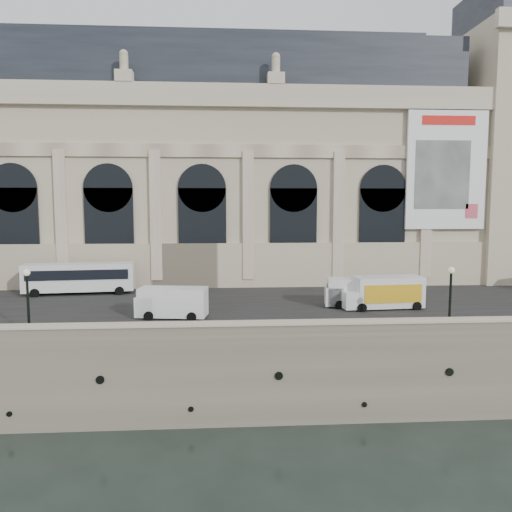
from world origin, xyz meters
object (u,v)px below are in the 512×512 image
Objects in this scene: van_b at (169,303)px; lamp_right at (450,300)px; van_c at (355,293)px; bus_left at (79,277)px; box_truck at (384,293)px; lamp_left at (28,303)px.

lamp_right reaches higher than van_b.
van_c is 10.11m from lamp_right.
bus_left is at bearing 132.32° from van_b.
bus_left is 1.82× the size of van_c.
box_truck is 8.45m from lamp_right.
van_b is 10.58m from lamp_left.
box_truck is (28.97, -8.97, -0.35)m from bus_left.
bus_left is at bearing 94.05° from lamp_left.
lamp_left is at bearing -150.80° from van_b.
box_truck is at bearing -17.21° from bus_left.
lamp_left is at bearing 178.93° from lamp_right.
lamp_right is at bearing -1.07° from lamp_left.
lamp_left is 1.01× the size of lamp_right.
van_b is 0.80× the size of box_truck.
lamp_left is (-25.45, -8.37, 1.05)m from van_c.
bus_left is 1.52× the size of box_truck.
lamp_left is (-27.80, -7.53, 0.93)m from box_truck.
box_truck is at bearing 7.33° from van_b.
bus_left is 35.60m from lamp_right.
van_b is 16.59m from van_c.
van_b is 1.24× the size of lamp_right.
lamp_left is at bearing -164.85° from box_truck.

